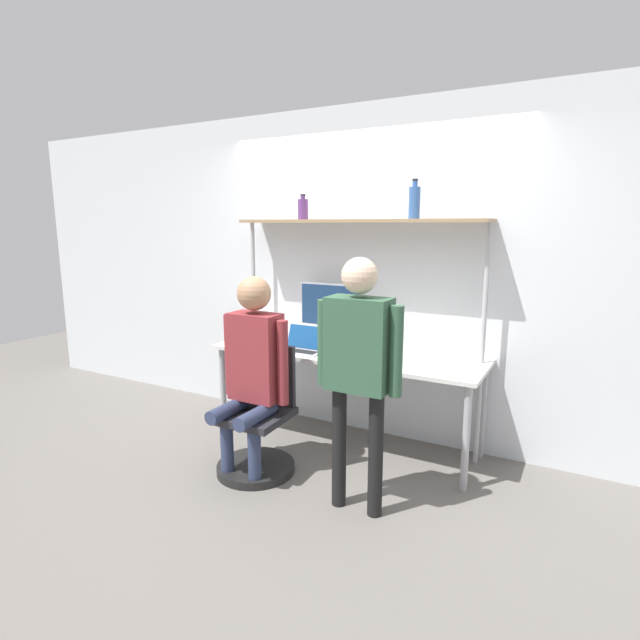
# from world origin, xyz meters

# --- Properties ---
(ground_plane) EXTENTS (12.00, 12.00, 0.00)m
(ground_plane) POSITION_xyz_m (0.00, 0.00, 0.00)
(ground_plane) COLOR slate
(wall_back) EXTENTS (8.00, 0.06, 2.70)m
(wall_back) POSITION_xyz_m (0.00, 0.73, 1.35)
(wall_back) COLOR silver
(wall_back) RESTS_ON ground_plane
(desk) EXTENTS (2.16, 0.68, 0.77)m
(desk) POSITION_xyz_m (0.00, 0.36, 0.70)
(desk) COLOR silver
(desk) RESTS_ON ground_plane
(shelf_unit) EXTENTS (2.05, 0.32, 1.80)m
(shelf_unit) POSITION_xyz_m (0.00, 0.53, 1.59)
(shelf_unit) COLOR #997A56
(shelf_unit) RESTS_ON ground_plane
(monitor) EXTENTS (0.56, 0.18, 0.50)m
(monitor) POSITION_xyz_m (-0.25, 0.58, 1.06)
(monitor) COLOR #B7B7BC
(monitor) RESTS_ON desk
(laptop) EXTENTS (0.34, 0.21, 0.21)m
(laptop) POSITION_xyz_m (-0.31, 0.22, 0.83)
(laptop) COLOR silver
(laptop) RESTS_ON desk
(cell_phone) EXTENTS (0.07, 0.15, 0.01)m
(cell_phone) POSITION_xyz_m (-0.05, 0.17, 0.78)
(cell_phone) COLOR #264C8C
(cell_phone) RESTS_ON desk
(office_chair) EXTENTS (0.56, 0.56, 0.90)m
(office_chair) POSITION_xyz_m (-0.36, -0.34, 0.27)
(office_chair) COLOR black
(office_chair) RESTS_ON ground_plane
(person_seated) EXTENTS (0.53, 0.48, 1.41)m
(person_seated) POSITION_xyz_m (-0.36, -0.38, 0.83)
(person_seated) COLOR #2D3856
(person_seated) RESTS_ON ground_plane
(person_standing) EXTENTS (0.54, 0.21, 1.58)m
(person_standing) POSITION_xyz_m (0.48, -0.47, 1.00)
(person_standing) COLOR black
(person_standing) RESTS_ON ground_plane
(bottle_purple) EXTENTS (0.09, 0.09, 0.20)m
(bottle_purple) POSITION_xyz_m (-0.49, 0.53, 1.89)
(bottle_purple) COLOR #593372
(bottle_purple) RESTS_ON shelf_unit
(bottle_blue) EXTENTS (0.08, 0.08, 0.29)m
(bottle_blue) POSITION_xyz_m (0.46, 0.53, 1.92)
(bottle_blue) COLOR #335999
(bottle_blue) RESTS_ON shelf_unit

